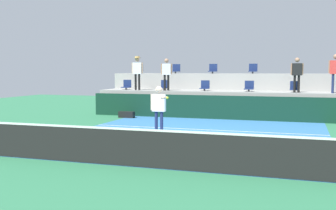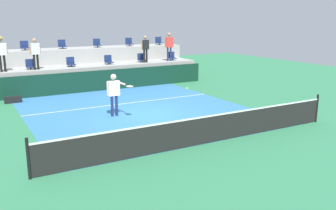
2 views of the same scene
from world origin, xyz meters
TOP-DOWN VIEW (x-y plane):
  - ground_plane at (0.00, 0.00)m, footprint 40.00×40.00m
  - court_inner_paint at (0.00, 1.00)m, footprint 9.00×10.00m
  - court_service_line at (0.00, 2.40)m, footprint 9.00×0.06m
  - tennis_net at (0.00, -4.00)m, footprint 10.48×0.08m
  - sponsor_backboard at (0.00, 6.00)m, footprint 13.00×0.16m
  - seating_tier_lower at (0.00, 7.30)m, footprint 13.00×1.80m
  - seating_tier_upper at (0.00, 9.10)m, footprint 13.00×1.80m
  - stadium_chair_lower_left at (-3.22, 7.23)m, footprint 0.44×0.40m
  - stadium_chair_lower_mid_left at (-1.09, 7.23)m, footprint 0.44×0.40m
  - stadium_chair_lower_mid_right at (1.10, 7.23)m, footprint 0.44×0.40m
  - stadium_chair_lower_right at (3.21, 7.23)m, footprint 0.44×0.40m
  - stadium_chair_lower_far_right at (5.35, 7.23)m, footprint 0.44×0.40m
  - stadium_chair_upper_left at (-3.15, 9.03)m, footprint 0.44×0.40m
  - stadium_chair_upper_mid_left at (-1.06, 9.03)m, footprint 0.44×0.40m
  - stadium_chair_upper_mid_right at (1.07, 9.03)m, footprint 0.44×0.40m
  - stadium_chair_upper_right at (3.21, 9.03)m, footprint 0.44×0.40m
  - stadium_chair_upper_far_right at (5.37, 9.03)m, footprint 0.44×0.40m
  - tennis_player at (-1.17, 0.55)m, footprint 0.74×1.19m
  - spectator_with_hat at (-4.57, 6.85)m, footprint 0.59×0.45m
  - spectator_in_grey at (-2.98, 6.85)m, footprint 0.57×0.28m
  - spectator_leaning_on_rail at (3.29, 6.85)m, footprint 0.57×0.25m
  - spectator_in_white at (4.92, 6.85)m, footprint 0.61×0.26m
  - tennis_ball at (0.20, -2.68)m, footprint 0.07×0.07m
  - equipment_bag at (-4.44, 5.16)m, footprint 0.76×0.28m

SIDE VIEW (x-z plane):
  - ground_plane at x=0.00m, z-range 0.00..0.00m
  - court_inner_paint at x=0.00m, z-range 0.00..0.01m
  - court_service_line at x=0.00m, z-range 0.01..0.01m
  - equipment_bag at x=-4.44m, z-range 0.00..0.30m
  - tennis_net at x=0.00m, z-range -0.04..1.03m
  - sponsor_backboard at x=0.00m, z-range 0.00..1.10m
  - seating_tier_lower at x=0.00m, z-range 0.00..1.25m
  - seating_tier_upper at x=0.00m, z-range 0.00..2.10m
  - tennis_player at x=-1.17m, z-range 0.19..1.91m
  - stadium_chair_lower_left at x=-3.22m, z-range 1.20..1.72m
  - stadium_chair_lower_mid_left at x=-1.09m, z-range 1.20..1.72m
  - stadium_chair_lower_mid_right at x=1.10m, z-range 1.20..1.72m
  - stadium_chair_lower_right at x=3.21m, z-range 1.20..1.72m
  - stadium_chair_lower_far_right at x=5.35m, z-range 1.20..1.72m
  - tennis_ball at x=0.20m, z-range 1.52..1.58m
  - spectator_leaning_on_rail at x=3.29m, z-range 1.40..3.00m
  - spectator_in_grey at x=-2.98m, z-range 1.41..3.02m
  - spectator_in_white at x=4.92m, z-range 1.43..3.17m
  - stadium_chair_upper_left at x=-3.15m, z-range 2.05..2.57m
  - stadium_chair_upper_mid_left at x=-1.06m, z-range 2.05..2.57m
  - stadium_chair_upper_mid_right at x=1.07m, z-range 2.05..2.57m
  - stadium_chair_upper_right at x=3.21m, z-range 2.05..2.57m
  - stadium_chair_upper_far_right at x=5.37m, z-range 2.05..2.57m
  - spectator_with_hat at x=-4.57m, z-range 1.45..3.20m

